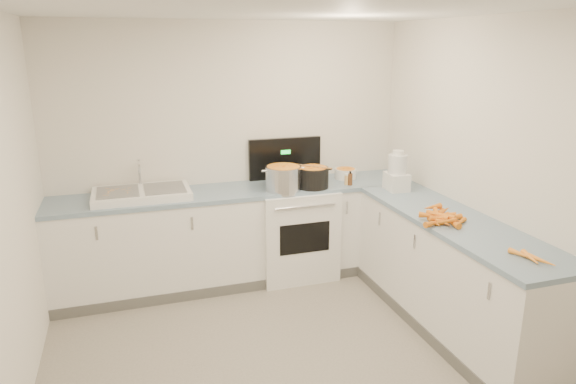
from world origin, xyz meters
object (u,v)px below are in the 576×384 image
object	(u,v)px
extract_bottle	(350,179)
spice_jar	(347,180)
black_pot	(313,178)
steel_pot	(283,179)
stove	(294,229)
sink	(142,193)
mixing_bowl	(346,174)
food_processor	(397,173)

from	to	relation	value
extract_bottle	spice_jar	xyz separation A→B (m)	(-0.02, 0.03, -0.01)
black_pot	steel_pot	bearing A→B (deg)	179.40
stove	black_pot	distance (m)	0.59
stove	sink	bearing A→B (deg)	179.38
mixing_bowl	food_processor	size ratio (longest dim) A/B	0.58
black_pot	extract_bottle	bearing A→B (deg)	-5.16
mixing_bowl	extract_bottle	bearing A→B (deg)	-104.19
steel_pot	mixing_bowl	size ratio (longest dim) A/B	1.52
stove	extract_bottle	bearing A→B (deg)	-18.55
extract_bottle	black_pot	bearing A→B (deg)	174.84
black_pot	mixing_bowl	world-z (taller)	black_pot
steel_pot	spice_jar	xyz separation A→B (m)	(0.66, -0.01, -0.06)
stove	food_processor	distance (m)	1.18
mixing_bowl	food_processor	xyz separation A→B (m)	(0.28, -0.55, 0.11)
mixing_bowl	spice_jar	bearing A→B (deg)	-110.05
steel_pot	spice_jar	bearing A→B (deg)	-0.81
stove	black_pot	size ratio (longest dim) A/B	4.44
black_pot	mixing_bowl	bearing A→B (deg)	26.09
mixing_bowl	spice_jar	xyz separation A→B (m)	(-0.08, -0.22, -0.00)
steel_pot	black_pot	size ratio (longest dim) A/B	1.11
stove	extract_bottle	xyz separation A→B (m)	(0.53, -0.18, 0.52)
extract_bottle	mixing_bowl	bearing A→B (deg)	75.81
sink	food_processor	world-z (taller)	food_processor
steel_pot	extract_bottle	world-z (taller)	steel_pot
stove	extract_bottle	world-z (taller)	stove
sink	mixing_bowl	size ratio (longest dim) A/B	3.83
stove	food_processor	world-z (taller)	stove
spice_jar	mixing_bowl	bearing A→B (deg)	69.95
stove	mixing_bowl	world-z (taller)	stove
stove	sink	distance (m)	1.54
stove	black_pot	bearing A→B (deg)	-44.43
extract_bottle	food_processor	bearing A→B (deg)	-40.87
black_pot	mixing_bowl	distance (m)	0.50
black_pot	mixing_bowl	size ratio (longest dim) A/B	1.37
spice_jar	food_processor	world-z (taller)	food_processor
extract_bottle	spice_jar	size ratio (longest dim) A/B	1.22
stove	mixing_bowl	size ratio (longest dim) A/B	6.06
stove	food_processor	bearing A→B (deg)	-28.61
mixing_bowl	food_processor	distance (m)	0.63
steel_pot	food_processor	distance (m)	1.08
black_pot	extract_bottle	size ratio (longest dim) A/B	2.62
stove	steel_pot	bearing A→B (deg)	-137.47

